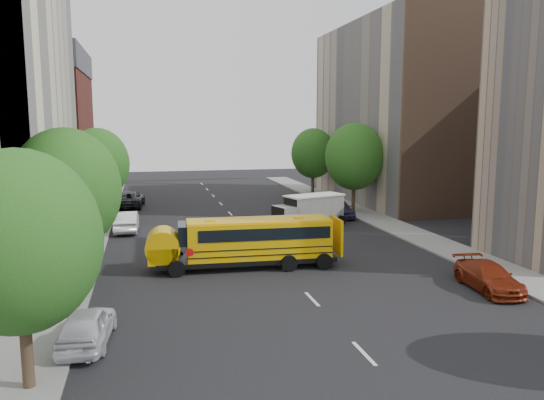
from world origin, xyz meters
name	(u,v)px	position (x,y,z in m)	size (l,w,h in m)	color
ground	(272,257)	(0.00, 0.00, 0.00)	(120.00, 120.00, 0.00)	black
sidewalk_left	(82,248)	(-11.50, 5.00, 0.06)	(3.00, 80.00, 0.12)	slate
sidewalk_right	(405,231)	(11.50, 5.00, 0.06)	(3.00, 80.00, 0.12)	slate
lane_markings	(242,226)	(0.00, 10.00, 0.01)	(0.15, 64.00, 0.01)	silver
building_left_redbrick	(36,138)	(-18.00, 28.00, 6.50)	(10.00, 15.00, 13.00)	maroon
building_right_far	(397,114)	(18.00, 20.00, 9.00)	(10.00, 22.00, 18.00)	#B8A68F
building_right_sidewall	(458,112)	(18.00, 9.00, 9.00)	(10.10, 0.30, 18.00)	brown
street_tree_0	(19,242)	(-11.00, -14.00, 4.64)	(4.80, 4.80, 7.41)	#38281C
street_tree_1	(66,190)	(-11.00, -4.00, 4.95)	(5.12, 5.12, 7.90)	#38281C
street_tree_2	(98,164)	(-11.00, 14.00, 4.83)	(4.99, 4.99, 7.71)	#38281C
street_tree_4	(354,157)	(11.00, 14.00, 5.08)	(5.25, 5.25, 8.10)	#38281C
street_tree_5	(313,153)	(11.00, 26.00, 4.70)	(4.86, 4.86, 7.51)	#38281C
school_bus	(245,240)	(-2.01, -1.90, 1.57)	(10.10, 2.90, 2.82)	black
safari_truck	(309,210)	(5.11, 8.58, 1.33)	(6.19, 3.74, 2.51)	black
parked_car_0	(87,326)	(-9.60, -10.89, 0.71)	(1.68, 4.17, 1.42)	silver
parked_car_1	(127,221)	(-8.80, 9.97, 0.77)	(1.64, 4.70, 1.55)	silver
parked_car_2	(130,199)	(-8.87, 21.88, 0.77)	(2.56, 5.56, 1.54)	black
parked_car_3	(489,277)	(8.80, -8.69, 0.66)	(1.85, 4.55, 1.32)	maroon
parked_car_4	(338,208)	(8.80, 12.01, 0.78)	(1.85, 4.60, 1.57)	#3A355D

